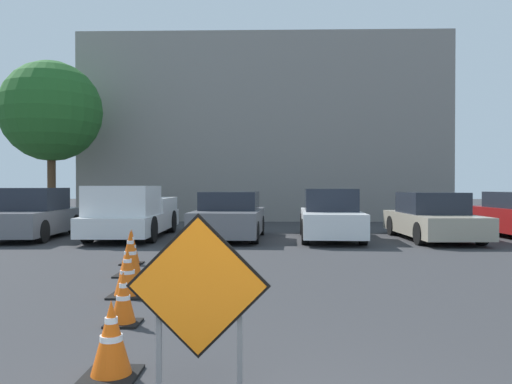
{
  "coord_description": "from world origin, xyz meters",
  "views": [
    {
      "loc": [
        0.15,
        -2.53,
        1.62
      ],
      "look_at": [
        -0.12,
        8.66,
        1.47
      ],
      "focal_mm": 35.0,
      "sensor_mm": 36.0,
      "label": 1
    }
  ],
  "objects_px": {
    "traffic_cone_second": "(123,299)",
    "traffic_cone_fifth": "(132,247)",
    "pickup_truck": "(131,215)",
    "parked_car_third": "(330,216)",
    "parked_car_second": "(230,217)",
    "parked_car_fourth": "(432,218)",
    "road_closed_sign": "(198,301)",
    "traffic_cone_nearest": "(111,340)",
    "parked_car_nearest": "(32,215)",
    "traffic_cone_fourth": "(130,254)",
    "traffic_cone_third": "(127,273)"
  },
  "relations": [
    {
      "from": "road_closed_sign",
      "to": "pickup_truck",
      "type": "xyz_separation_m",
      "value": [
        -3.67,
        11.4,
        -0.02
      ]
    },
    {
      "from": "pickup_truck",
      "to": "parked_car_second",
      "type": "bearing_deg",
      "value": 178.02
    },
    {
      "from": "traffic_cone_third",
      "to": "parked_car_fourth",
      "type": "relative_size",
      "value": 0.16
    },
    {
      "from": "parked_car_fourth",
      "to": "parked_car_nearest",
      "type": "bearing_deg",
      "value": -2.09
    },
    {
      "from": "traffic_cone_fifth",
      "to": "parked_car_second",
      "type": "height_order",
      "value": "parked_car_second"
    },
    {
      "from": "road_closed_sign",
      "to": "parked_car_third",
      "type": "distance_m",
      "value": 11.49
    },
    {
      "from": "road_closed_sign",
      "to": "traffic_cone_second",
      "type": "bearing_deg",
      "value": 120.17
    },
    {
      "from": "traffic_cone_third",
      "to": "traffic_cone_fourth",
      "type": "bearing_deg",
      "value": 104.13
    },
    {
      "from": "road_closed_sign",
      "to": "parked_car_second",
      "type": "relative_size",
      "value": 0.34
    },
    {
      "from": "road_closed_sign",
      "to": "traffic_cone_fifth",
      "type": "relative_size",
      "value": 1.95
    },
    {
      "from": "traffic_cone_second",
      "to": "traffic_cone_third",
      "type": "relative_size",
      "value": 0.88
    },
    {
      "from": "parked_car_third",
      "to": "road_closed_sign",
      "type": "bearing_deg",
      "value": 80.89
    },
    {
      "from": "road_closed_sign",
      "to": "parked_car_nearest",
      "type": "relative_size",
      "value": 0.33
    },
    {
      "from": "pickup_truck",
      "to": "parked_car_third",
      "type": "height_order",
      "value": "pickup_truck"
    },
    {
      "from": "traffic_cone_second",
      "to": "traffic_cone_fifth",
      "type": "bearing_deg",
      "value": 104.18
    },
    {
      "from": "road_closed_sign",
      "to": "parked_car_third",
      "type": "relative_size",
      "value": 0.32
    },
    {
      "from": "traffic_cone_second",
      "to": "parked_car_second",
      "type": "relative_size",
      "value": 0.15
    },
    {
      "from": "traffic_cone_third",
      "to": "parked_car_third",
      "type": "xyz_separation_m",
      "value": [
        3.92,
        7.79,
        0.35
      ]
    },
    {
      "from": "traffic_cone_second",
      "to": "pickup_truck",
      "type": "xyz_separation_m",
      "value": [
        -2.51,
        9.41,
        0.42
      ]
    },
    {
      "from": "road_closed_sign",
      "to": "parked_car_nearest",
      "type": "xyz_separation_m",
      "value": [
        -6.71,
        11.33,
        -0.04
      ]
    },
    {
      "from": "traffic_cone_nearest",
      "to": "parked_car_third",
      "type": "xyz_separation_m",
      "value": [
        3.2,
        10.83,
        0.38
      ]
    },
    {
      "from": "traffic_cone_fourth",
      "to": "traffic_cone_fifth",
      "type": "height_order",
      "value": "traffic_cone_fourth"
    },
    {
      "from": "traffic_cone_third",
      "to": "parked_car_nearest",
      "type": "relative_size",
      "value": 0.17
    },
    {
      "from": "road_closed_sign",
      "to": "parked_car_fourth",
      "type": "relative_size",
      "value": 0.32
    },
    {
      "from": "traffic_cone_third",
      "to": "parked_car_nearest",
      "type": "distance_m",
      "value": 9.45
    },
    {
      "from": "parked_car_third",
      "to": "traffic_cone_third",
      "type": "bearing_deg",
      "value": 66.24
    },
    {
      "from": "traffic_cone_fourth",
      "to": "traffic_cone_second",
      "type": "bearing_deg",
      "value": -75.92
    },
    {
      "from": "traffic_cone_fourth",
      "to": "parked_car_nearest",
      "type": "height_order",
      "value": "parked_car_nearest"
    },
    {
      "from": "traffic_cone_second",
      "to": "traffic_cone_fifth",
      "type": "relative_size",
      "value": 0.86
    },
    {
      "from": "traffic_cone_nearest",
      "to": "parked_car_second",
      "type": "distance_m",
      "value": 10.94
    },
    {
      "from": "traffic_cone_third",
      "to": "parked_car_third",
      "type": "distance_m",
      "value": 8.73
    },
    {
      "from": "traffic_cone_fourth",
      "to": "parked_car_third",
      "type": "bearing_deg",
      "value": 54.8
    },
    {
      "from": "traffic_cone_fifth",
      "to": "traffic_cone_third",
      "type": "bearing_deg",
      "value": -75.75
    },
    {
      "from": "traffic_cone_fourth",
      "to": "pickup_truck",
      "type": "height_order",
      "value": "pickup_truck"
    },
    {
      "from": "road_closed_sign",
      "to": "parked_car_second",
      "type": "height_order",
      "value": "parked_car_second"
    },
    {
      "from": "traffic_cone_fourth",
      "to": "traffic_cone_fifth",
      "type": "bearing_deg",
      "value": 104.4
    },
    {
      "from": "parked_car_nearest",
      "to": "pickup_truck",
      "type": "relative_size",
      "value": 0.8
    },
    {
      "from": "parked_car_second",
      "to": "road_closed_sign",
      "type": "bearing_deg",
      "value": 95.97
    },
    {
      "from": "traffic_cone_fifth",
      "to": "parked_car_fourth",
      "type": "distance_m",
      "value": 9.1
    },
    {
      "from": "traffic_cone_second",
      "to": "parked_car_second",
      "type": "distance_m",
      "value": 9.37
    },
    {
      "from": "traffic_cone_fifth",
      "to": "parked_car_third",
      "type": "xyz_separation_m",
      "value": [
        4.68,
        4.83,
        0.35
      ]
    },
    {
      "from": "traffic_cone_fifth",
      "to": "parked_car_second",
      "type": "distance_m",
      "value": 5.2
    },
    {
      "from": "traffic_cone_second",
      "to": "parked_car_second",
      "type": "height_order",
      "value": "parked_car_second"
    },
    {
      "from": "parked_car_nearest",
      "to": "traffic_cone_fourth",
      "type": "bearing_deg",
      "value": 124.64
    },
    {
      "from": "traffic_cone_third",
      "to": "parked_car_second",
      "type": "xyz_separation_m",
      "value": [
        0.89,
        7.89,
        0.32
      ]
    },
    {
      "from": "road_closed_sign",
      "to": "traffic_cone_fifth",
      "type": "xyz_separation_m",
      "value": [
        -2.27,
        6.41,
        -0.39
      ]
    },
    {
      "from": "traffic_cone_second",
      "to": "pickup_truck",
      "type": "relative_size",
      "value": 0.12
    },
    {
      "from": "traffic_cone_fifth",
      "to": "parked_car_fourth",
      "type": "xyz_separation_m",
      "value": [
        7.71,
        4.83,
        0.3
      ]
    },
    {
      "from": "parked_car_second",
      "to": "parked_car_fourth",
      "type": "xyz_separation_m",
      "value": [
        6.07,
        -0.09,
        -0.01
      ]
    },
    {
      "from": "road_closed_sign",
      "to": "traffic_cone_fourth",
      "type": "bearing_deg",
      "value": 110.8
    }
  ]
}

